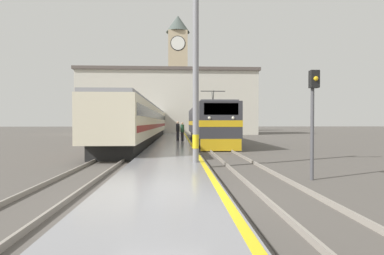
{
  "coord_description": "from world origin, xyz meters",
  "views": [
    {
      "loc": [
        0.42,
        -7.56,
        2.02
      ],
      "look_at": [
        1.95,
        23.72,
        1.46
      ],
      "focal_mm": 28.0,
      "sensor_mm": 36.0,
      "label": 1
    }
  ],
  "objects_px": {
    "person_on_platform": "(178,130)",
    "signal_post": "(313,107)",
    "second_waiting_passenger": "(182,131)",
    "clock_tower": "(178,70)",
    "catenary_mast": "(197,67)",
    "locomotive_train": "(207,124)",
    "passenger_train": "(152,122)"
  },
  "relations": [
    {
      "from": "locomotive_train",
      "to": "catenary_mast",
      "type": "xyz_separation_m",
      "value": [
        -2.06,
        -16.39,
        2.55
      ]
    },
    {
      "from": "person_on_platform",
      "to": "signal_post",
      "type": "xyz_separation_m",
      "value": [
        4.66,
        -17.97,
        1.31
      ]
    },
    {
      "from": "locomotive_train",
      "to": "clock_tower",
      "type": "xyz_separation_m",
      "value": [
        -2.81,
        35.4,
        11.44
      ]
    },
    {
      "from": "locomotive_train",
      "to": "passenger_train",
      "type": "xyz_separation_m",
      "value": [
        -6.36,
        12.11,
        0.11
      ]
    },
    {
      "from": "passenger_train",
      "to": "person_on_platform",
      "type": "distance_m",
      "value": 13.75
    },
    {
      "from": "person_on_platform",
      "to": "clock_tower",
      "type": "relative_size",
      "value": 0.07
    },
    {
      "from": "clock_tower",
      "to": "person_on_platform",
      "type": "bearing_deg",
      "value": -90.13
    },
    {
      "from": "locomotive_train",
      "to": "second_waiting_passenger",
      "type": "relative_size",
      "value": 11.04
    },
    {
      "from": "passenger_train",
      "to": "locomotive_train",
      "type": "bearing_deg",
      "value": -62.27
    },
    {
      "from": "passenger_train",
      "to": "catenary_mast",
      "type": "relative_size",
      "value": 6.55
    },
    {
      "from": "catenary_mast",
      "to": "locomotive_train",
      "type": "bearing_deg",
      "value": 82.83
    },
    {
      "from": "passenger_train",
      "to": "signal_post",
      "type": "distance_m",
      "value": 32.3
    },
    {
      "from": "catenary_mast",
      "to": "second_waiting_passenger",
      "type": "bearing_deg",
      "value": 91.55
    },
    {
      "from": "locomotive_train",
      "to": "signal_post",
      "type": "xyz_separation_m",
      "value": [
        1.77,
        -19.15,
        0.7
      ]
    },
    {
      "from": "second_waiting_passenger",
      "to": "signal_post",
      "type": "height_order",
      "value": "signal_post"
    },
    {
      "from": "passenger_train",
      "to": "person_on_platform",
      "type": "bearing_deg",
      "value": -75.36
    },
    {
      "from": "locomotive_train",
      "to": "second_waiting_passenger",
      "type": "bearing_deg",
      "value": -149.3
    },
    {
      "from": "passenger_train",
      "to": "clock_tower",
      "type": "height_order",
      "value": "clock_tower"
    },
    {
      "from": "signal_post",
      "to": "clock_tower",
      "type": "bearing_deg",
      "value": 94.8
    },
    {
      "from": "signal_post",
      "to": "locomotive_train",
      "type": "bearing_deg",
      "value": 95.28
    },
    {
      "from": "person_on_platform",
      "to": "second_waiting_passenger",
      "type": "bearing_deg",
      "value": -33.79
    },
    {
      "from": "catenary_mast",
      "to": "person_on_platform",
      "type": "xyz_separation_m",
      "value": [
        -0.83,
        15.21,
        -3.16
      ]
    },
    {
      "from": "catenary_mast",
      "to": "clock_tower",
      "type": "height_order",
      "value": "clock_tower"
    },
    {
      "from": "second_waiting_passenger",
      "to": "clock_tower",
      "type": "distance_m",
      "value": 38.8
    },
    {
      "from": "passenger_train",
      "to": "catenary_mast",
      "type": "xyz_separation_m",
      "value": [
        4.3,
        -28.5,
        2.44
      ]
    },
    {
      "from": "person_on_platform",
      "to": "second_waiting_passenger",
      "type": "height_order",
      "value": "person_on_platform"
    },
    {
      "from": "passenger_train",
      "to": "person_on_platform",
      "type": "xyz_separation_m",
      "value": [
        3.47,
        -13.29,
        -0.72
      ]
    },
    {
      "from": "locomotive_train",
      "to": "catenary_mast",
      "type": "bearing_deg",
      "value": -97.17
    },
    {
      "from": "person_on_platform",
      "to": "catenary_mast",
      "type": "bearing_deg",
      "value": -86.88
    },
    {
      "from": "clock_tower",
      "to": "signal_post",
      "type": "distance_m",
      "value": 55.78
    },
    {
      "from": "clock_tower",
      "to": "passenger_train",
      "type": "bearing_deg",
      "value": -98.68
    },
    {
      "from": "passenger_train",
      "to": "second_waiting_passenger",
      "type": "distance_m",
      "value": 14.14
    }
  ]
}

